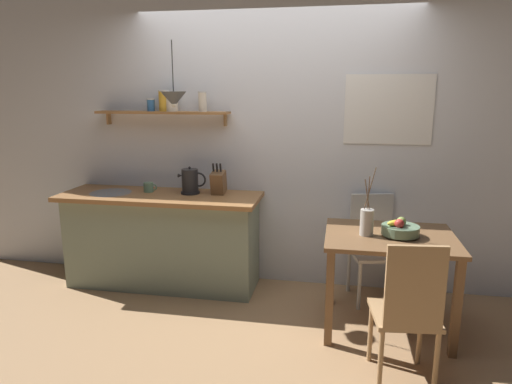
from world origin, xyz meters
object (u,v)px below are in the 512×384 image
fruit_bowl (400,229)px  pendant_lamp (174,99)px  dining_chair_near (408,309)px  dining_chair_far (374,242)px  twig_vase (367,222)px  knife_block (218,182)px  coffee_mug_by_sink (149,187)px  electric_kettle (190,181)px  dining_table (389,250)px

fruit_bowl → pendant_lamp: bearing=170.6°
dining_chair_near → dining_chair_far: bearing=95.3°
twig_vase → knife_block: (-1.29, 0.57, 0.14)m
coffee_mug_by_sink → electric_kettle: bearing=0.9°
knife_block → dining_chair_near: bearing=-39.8°
dining_chair_near → pendant_lamp: pendant_lamp is taller
dining_table → fruit_bowl: 0.19m
coffee_mug_by_sink → dining_table: bearing=-13.4°
electric_kettle → twig_vase: bearing=-19.5°
twig_vase → coffee_mug_by_sink: twig_vase is taller
dining_chair_far → knife_block: bearing=-179.3°
coffee_mug_by_sink → knife_block: bearing=2.6°
twig_vase → pendant_lamp: size_ratio=0.95×
dining_chair_near → coffee_mug_by_sink: coffee_mug_by_sink is taller
twig_vase → knife_block: bearing=156.1°
electric_kettle → pendant_lamp: bearing=-101.9°
fruit_bowl → knife_block: (-1.53, 0.55, 0.19)m
electric_kettle → dining_chair_near: bearing=-35.0°
pendant_lamp → electric_kettle: bearing=78.1°
pendant_lamp → coffee_mug_by_sink: bearing=149.0°
dining_chair_near → dining_chair_far: 1.29m
fruit_bowl → pendant_lamp: pendant_lamp is taller
dining_chair_near → pendant_lamp: 2.41m
fruit_bowl → electric_kettle: size_ratio=1.04×
dining_chair_near → electric_kettle: (-1.77, 1.24, 0.47)m
dining_table → twig_vase: (-0.18, -0.03, 0.22)m
dining_chair_far → electric_kettle: (-1.65, -0.04, 0.49)m
twig_vase → electric_kettle: (-1.55, 0.55, 0.14)m
twig_vase → dining_chair_far: bearing=79.8°
knife_block → coffee_mug_by_sink: knife_block is taller
twig_vase → electric_kettle: bearing=160.5°
fruit_bowl → electric_kettle: bearing=163.6°
coffee_mug_by_sink → pendant_lamp: pendant_lamp is taller
dining_chair_far → twig_vase: (-0.11, -0.59, 0.35)m
dining_table → dining_chair_far: bearing=97.3°
twig_vase → coffee_mug_by_sink: (-1.95, 0.54, 0.07)m
dining_chair_near → twig_vase: twig_vase is taller
dining_chair_far → coffee_mug_by_sink: bearing=-178.6°
dining_table → knife_block: 1.60m
pendant_lamp → fruit_bowl: bearing=-9.4°
fruit_bowl → coffee_mug_by_sink: bearing=166.7°
dining_chair_near → fruit_bowl: bearing=88.7°
twig_vase → knife_block: 1.42m
dining_table → coffee_mug_by_sink: size_ratio=7.49×
twig_vase → knife_block: size_ratio=1.76×
dining_table → dining_chair_far: (-0.07, 0.56, -0.13)m
coffee_mug_by_sink → pendant_lamp: (0.36, -0.21, 0.81)m
twig_vase → electric_kettle: size_ratio=1.94×
fruit_bowl → knife_block: bearing=160.3°
knife_block → coffee_mug_by_sink: bearing=-177.4°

